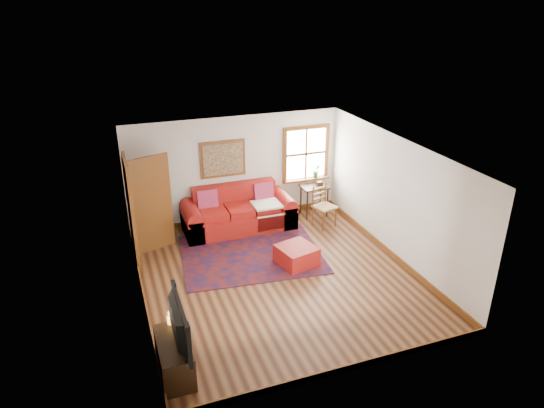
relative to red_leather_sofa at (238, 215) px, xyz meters
name	(u,v)px	position (x,y,z in m)	size (l,w,h in m)	color
ground	(277,276)	(0.10, -2.27, -0.33)	(5.50, 5.50, 0.00)	#3C1F10
room_envelope	(277,197)	(0.10, -2.25, 1.33)	(5.04, 5.54, 2.52)	silver
window	(307,159)	(1.88, 0.44, 0.99)	(1.18, 0.20, 1.38)	white
doorway	(143,206)	(-2.10, -0.48, 0.74)	(0.89, 1.08, 2.14)	black
framed_artwork	(223,159)	(-0.20, 0.45, 1.22)	(1.05, 0.07, 0.85)	brown
persian_rug	(251,254)	(-0.11, -1.29, -0.32)	(2.83, 2.27, 0.02)	#5D150D
red_leather_sofa	(238,215)	(0.00, 0.00, 0.00)	(2.51, 1.04, 0.98)	#A31915
red_ottoman	(296,256)	(0.62, -1.97, -0.13)	(0.68, 0.68, 0.39)	#A31915
side_table	(314,191)	(1.92, 0.05, 0.30)	(0.63, 0.47, 0.75)	#301E10
ladder_back_chair	(323,204)	(1.87, -0.53, 0.20)	(0.56, 0.55, 0.97)	tan
media_cabinet	(174,357)	(-2.16, -4.17, -0.06)	(0.44, 0.97, 0.54)	#301E10
television	(173,324)	(-2.14, -4.21, 0.54)	(1.16, 0.15, 0.67)	black
candle_hurricane	(171,319)	(-2.11, -3.75, 0.29)	(0.12, 0.12, 0.18)	silver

